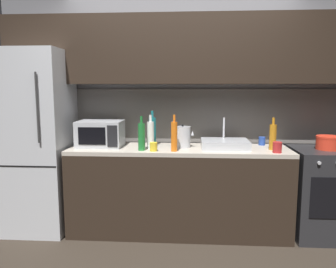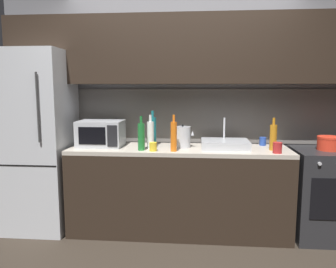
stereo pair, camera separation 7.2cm
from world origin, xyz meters
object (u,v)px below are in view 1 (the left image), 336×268
microwave (100,134)px  wine_bottle_green (142,136)px  wine_bottle_white (151,135)px  refrigerator (37,141)px  wine_bottle_teal (152,131)px  kettle (183,137)px  mug_yellow (154,147)px  wine_bottle_orange (174,136)px  cooking_pot (328,143)px  mug_red (277,147)px  mug_blue (262,141)px  wine_bottle_amber (273,137)px  oven_range (322,193)px

microwave → wine_bottle_green: bearing=-22.3°
wine_bottle_white → refrigerator: bearing=177.1°
wine_bottle_teal → kettle: bearing=-15.9°
wine_bottle_white → mug_yellow: wine_bottle_white is taller
wine_bottle_orange → cooking_pot: (1.53, 0.20, -0.08)m
wine_bottle_orange → mug_yellow: 0.23m
refrigerator → mug_red: refrigerator is taller
wine_bottle_white → mug_blue: (1.17, 0.28, -0.10)m
microwave → mug_blue: (1.71, 0.20, -0.09)m
microwave → wine_bottle_amber: wine_bottle_amber is taller
wine_bottle_amber → mug_yellow: bearing=-172.9°
microwave → oven_range: bearing=-0.5°
wine_bottle_orange → wine_bottle_green: bearing=175.2°
oven_range → wine_bottle_teal: bearing=176.3°
refrigerator → cooking_pot: bearing=0.0°
microwave → cooking_pot: bearing=-0.5°
wine_bottle_green → mug_yellow: size_ratio=3.96×
refrigerator → microwave: (0.68, 0.02, 0.09)m
refrigerator → mug_blue: 2.40m
microwave → wine_bottle_teal: (0.54, 0.09, 0.02)m
refrigerator → microwave: 0.69m
wine_bottle_green → wine_bottle_white: size_ratio=0.99×
mug_red → wine_bottle_orange: bearing=179.6°
mug_blue → wine_bottle_teal: bearing=-174.9°
oven_range → wine_bottle_white: wine_bottle_white is taller
mug_yellow → oven_range: bearing=6.7°
oven_range → cooking_pot: 0.52m
wine_bottle_amber → wine_bottle_orange: bearing=-171.7°
microwave → wine_bottle_orange: (0.78, -0.22, 0.01)m
refrigerator → cooking_pot: (2.99, 0.00, 0.02)m
wine_bottle_green → wine_bottle_amber: 1.30m
refrigerator → cooking_pot: 2.99m
mug_blue → mug_red: bearing=-82.5°
wine_bottle_teal → wine_bottle_white: size_ratio=1.09×
kettle → cooking_pot: size_ratio=1.03×
mug_red → cooking_pot: (0.55, 0.20, 0.02)m
cooking_pot → oven_range: bearing=-177.2°
wine_bottle_teal → wine_bottle_green: bearing=-104.9°
wine_bottle_green → mug_red: wine_bottle_green is taller
kettle → wine_bottle_green: bearing=-154.5°
mug_yellow → cooking_pot: size_ratio=0.37×
wine_bottle_white → wine_bottle_green: bearing=-124.8°
oven_range → microwave: microwave is taller
wine_bottle_amber → cooking_pot: size_ratio=1.38×
wine_bottle_green → cooking_pot: size_ratio=1.45×
wine_bottle_white → cooking_pot: wine_bottle_white is taller
microwave → wine_bottle_green: size_ratio=1.36×
wine_bottle_teal → refrigerator: bearing=-174.8°
wine_bottle_teal → wine_bottle_amber: bearing=-7.8°
mug_blue → mug_yellow: 1.20m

